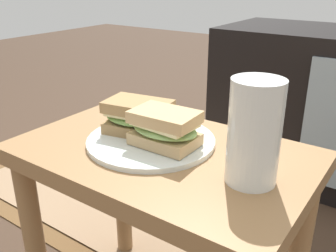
# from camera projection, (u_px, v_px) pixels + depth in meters

# --- Properties ---
(side_table) EXTENTS (0.56, 0.36, 0.46)m
(side_table) POSITION_uv_depth(u_px,v_px,m) (163.00, 190.00, 0.75)
(side_table) COLOR olive
(side_table) RESTS_ON ground
(area_rug) EXTENTS (1.20, 0.65, 0.01)m
(area_rug) POSITION_uv_depth(u_px,v_px,m) (110.00, 192.00, 1.42)
(area_rug) COLOR brown
(area_rug) RESTS_ON ground
(plate) EXTENTS (0.25, 0.25, 0.01)m
(plate) POSITION_uv_depth(u_px,v_px,m) (151.00, 141.00, 0.74)
(plate) COLOR silver
(plate) RESTS_ON side_table
(sandwich_front) EXTENTS (0.15, 0.12, 0.07)m
(sandwich_front) POSITION_uv_depth(u_px,v_px,m) (138.00, 117.00, 0.75)
(sandwich_front) COLOR #9E7A4C
(sandwich_front) RESTS_ON plate
(sandwich_back) EXTENTS (0.13, 0.09, 0.07)m
(sandwich_back) POSITION_uv_depth(u_px,v_px,m) (164.00, 129.00, 0.70)
(sandwich_back) COLOR tan
(sandwich_back) RESTS_ON plate
(beer_glass) EXTENTS (0.08, 0.08, 0.17)m
(beer_glass) POSITION_uv_depth(u_px,v_px,m) (254.00, 135.00, 0.58)
(beer_glass) COLOR silver
(beer_glass) RESTS_ON side_table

